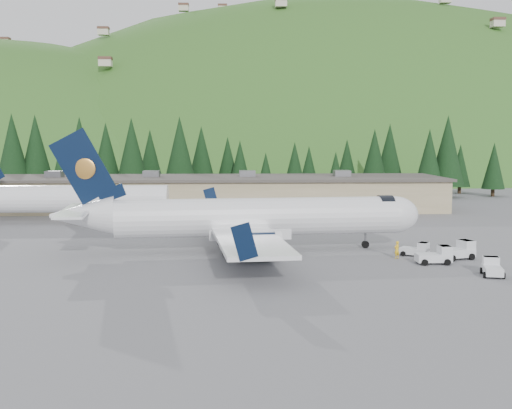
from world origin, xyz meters
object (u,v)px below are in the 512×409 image
object	(u,v)px
terminal_building	(216,193)
ramp_worker	(397,250)
baggage_tug_d	(459,251)
second_airliner	(61,198)
baggage_tug_b	(417,250)
baggage_tug_c	(492,268)
baggage_tug_a	(437,256)
airliner	(248,219)

from	to	relation	value
terminal_building	ramp_worker	xyz separation A→B (m)	(17.63, -42.70, -1.81)
baggage_tug_d	terminal_building	bearing A→B (deg)	99.78
second_airliner	ramp_worker	size ratio (longest dim) A/B	16.83
baggage_tug_b	baggage_tug_c	xyz separation A→B (m)	(3.59, -8.73, 0.03)
second_airliner	baggage_tug_a	bearing A→B (deg)	-35.98
airliner	ramp_worker	world-z (taller)	airliner
baggage_tug_a	baggage_tug_c	distance (m)	5.82
airliner	second_airliner	xyz separation A→B (m)	(-23.86, 22.10, 0.10)
second_airliner	terminal_building	world-z (taller)	second_airliner
baggage_tug_b	ramp_worker	world-z (taller)	ramp_worker
baggage_tug_c	terminal_building	distance (m)	55.59
airliner	baggage_tug_c	distance (m)	23.17
ramp_worker	baggage_tug_c	bearing A→B (deg)	93.96
baggage_tug_b	baggage_tug_d	world-z (taller)	baggage_tug_d
second_airliner	baggage_tug_b	world-z (taller)	second_airliner
second_airliner	terminal_building	bearing A→B (deg)	38.78
baggage_tug_d	baggage_tug_b	bearing A→B (deg)	137.92
terminal_building	baggage_tug_d	bearing A→B (deg)	-61.61
airliner	terminal_building	distance (m)	38.31
baggage_tug_a	ramp_worker	world-z (taller)	ramp_worker
airliner	baggage_tug_d	xyz separation A→B (m)	(19.37, -5.05, -2.46)
terminal_building	ramp_worker	bearing A→B (deg)	-67.56
baggage_tug_d	baggage_tug_c	bearing A→B (deg)	-107.75
baggage_tug_d	ramp_worker	bearing A→B (deg)	156.89
baggage_tug_c	terminal_building	size ratio (longest dim) A/B	0.04
second_airliner	airliner	bearing A→B (deg)	-42.81
second_airliner	ramp_worker	bearing A→B (deg)	-35.42
second_airliner	baggage_tug_d	bearing A→B (deg)	-32.13
second_airliner	baggage_tug_b	distance (m)	47.38
airliner	second_airliner	size ratio (longest dim) A/B	1.33
terminal_building	baggage_tug_a	bearing A→B (deg)	-65.67
baggage_tug_b	baggage_tug_d	xyz separation A→B (m)	(3.49, -1.51, 0.15)
second_airliner	baggage_tug_d	world-z (taller)	second_airliner
baggage_tug_b	terminal_building	distance (m)	46.17
baggage_tug_c	baggage_tug_a	bearing A→B (deg)	44.06
airliner	baggage_tug_c	size ratio (longest dim) A/B	12.42
baggage_tug_a	baggage_tug_b	distance (m)	3.76
second_airliner	baggage_tug_d	size ratio (longest dim) A/B	7.71
airliner	baggage_tug_b	bearing A→B (deg)	-18.11
baggage_tug_d	ramp_worker	xyz separation A→B (m)	(-5.69, 0.45, 0.05)
airliner	ramp_worker	bearing A→B (deg)	-24.14
baggage_tug_c	baggage_tug_d	xyz separation A→B (m)	(-0.11, 7.21, 0.12)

